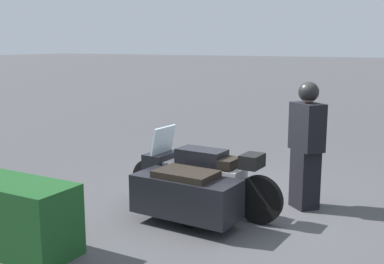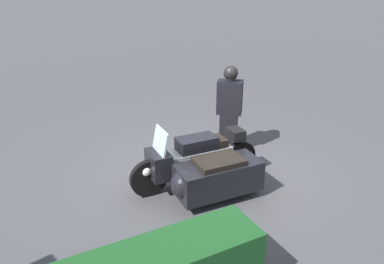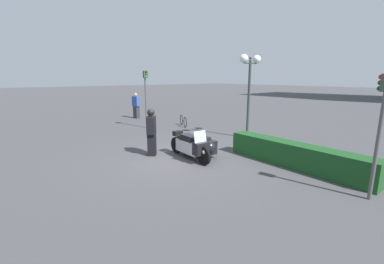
# 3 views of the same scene
# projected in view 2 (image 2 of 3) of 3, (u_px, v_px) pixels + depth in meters

# --- Properties ---
(ground_plane) EXTENTS (160.00, 160.00, 0.00)m
(ground_plane) POSITION_uv_depth(u_px,v_px,m) (209.00, 174.00, 6.97)
(ground_plane) COLOR #424244
(police_motorcycle) EXTENTS (2.39, 1.21, 1.15)m
(police_motorcycle) POSITION_uv_depth(u_px,v_px,m) (203.00, 169.00, 6.18)
(police_motorcycle) COLOR black
(police_motorcycle) RESTS_ON ground
(officer_rider) EXTENTS (0.57, 0.55, 1.81)m
(officer_rider) POSITION_uv_depth(u_px,v_px,m) (229.00, 108.00, 7.49)
(officer_rider) COLOR black
(officer_rider) RESTS_ON ground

